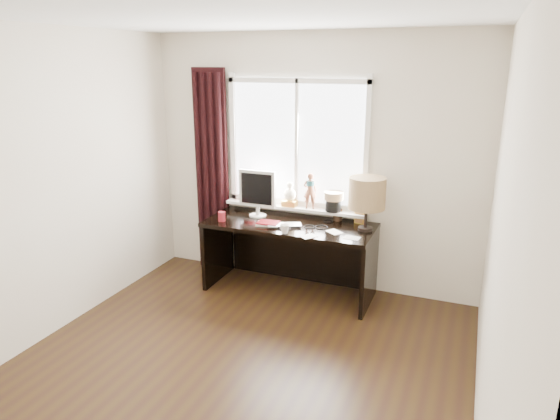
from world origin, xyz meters
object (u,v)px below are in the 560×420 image
at_px(red_cup, 222,216).
at_px(monitor, 257,191).
at_px(desk, 293,243).
at_px(mug, 285,229).
at_px(table_lamp, 367,194).
at_px(laptop, 285,225).

xyz_separation_m(red_cup, monitor, (0.27, 0.28, 0.23)).
bearing_deg(desk, red_cup, -156.79).
relative_size(mug, red_cup, 0.96).
height_order(red_cup, desk, red_cup).
relative_size(mug, table_lamp, 0.18).
height_order(mug, table_lamp, table_lamp).
bearing_deg(monitor, table_lamp, -1.17).
bearing_deg(table_lamp, red_cup, -169.64).
xyz_separation_m(desk, monitor, (-0.39, -0.00, 0.52)).
xyz_separation_m(laptop, table_lamp, (0.76, 0.19, 0.35)).
bearing_deg(mug, laptop, 111.17).
bearing_deg(desk, monitor, -179.67).
xyz_separation_m(red_cup, table_lamp, (1.42, 0.26, 0.31)).
distance_m(red_cup, table_lamp, 1.47).
bearing_deg(mug, red_cup, 171.29).
bearing_deg(red_cup, table_lamp, 10.36).
xyz_separation_m(red_cup, desk, (0.66, 0.28, -0.29)).
height_order(desk, monitor, monitor).
bearing_deg(monitor, desk, 0.33).
bearing_deg(mug, monitor, 139.34).
xyz_separation_m(mug, table_lamp, (0.69, 0.37, 0.32)).
xyz_separation_m(mug, desk, (-0.07, 0.40, -0.29)).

